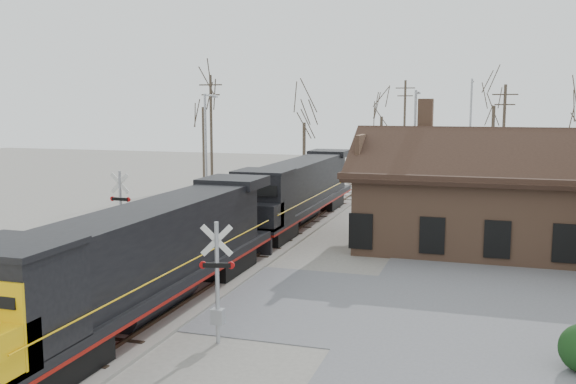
{
  "coord_description": "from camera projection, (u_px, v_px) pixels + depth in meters",
  "views": [
    {
      "loc": [
        11.46,
        -23.13,
        7.59
      ],
      "look_at": [
        1.37,
        9.0,
        2.97
      ],
      "focal_mm": 40.0,
      "sensor_mm": 36.0,
      "label": 1
    }
  ],
  "objects": [
    {
      "name": "road",
      "position": [
        191.0,
        290.0,
        26.29
      ],
      "size": [
        60.0,
        9.0,
        0.03
      ],
      "primitive_type": "cube",
      "color": "slate",
      "rests_on": "ground"
    },
    {
      "name": "tree_b",
      "position": [
        304.0,
        112.0,
        60.26
      ],
      "size": [
        3.92,
        3.92,
        9.62
      ],
      "color": "#382D23",
      "rests_on": "ground"
    },
    {
      "name": "ground",
      "position": [
        191.0,
        291.0,
        26.29
      ],
      "size": [
        140.0,
        140.0,
        0.0
      ],
      "primitive_type": "plane",
      "color": "gray",
      "rests_on": "ground"
    },
    {
      "name": "tree_a",
      "position": [
        203.0,
        94.0,
        59.97
      ],
      "size": [
        4.89,
        4.89,
        11.99
      ],
      "color": "#382D23",
      "rests_on": "ground"
    },
    {
      "name": "crossbuck_far",
      "position": [
        121.0,
        214.0,
        33.3
      ],
      "size": [
        1.19,
        0.31,
        4.18
      ],
      "rotation": [
        0.0,
        0.0,
        3.12
      ],
      "color": "#A5A8AD",
      "rests_on": "ground"
    },
    {
      "name": "streetlight_c",
      "position": [
        470.0,
        130.0,
        54.67
      ],
      "size": [
        0.25,
        2.04,
        9.74
      ],
      "color": "#A5A8AD",
      "rests_on": "ground"
    },
    {
      "name": "tree_d",
      "position": [
        494.0,
        93.0,
        60.73
      ],
      "size": [
        4.98,
        4.98,
        12.19
      ],
      "color": "#382D23",
      "rests_on": "ground"
    },
    {
      "name": "streetlight_b",
      "position": [
        415.0,
        145.0,
        44.45
      ],
      "size": [
        0.25,
        2.04,
        8.56
      ],
      "color": "#A5A8AD",
      "rests_on": "ground"
    },
    {
      "name": "track_siding",
      "position": [
        230.0,
        221.0,
        41.8
      ],
      "size": [
        3.4,
        90.0,
        0.24
      ],
      "color": "gray",
      "rests_on": "ground"
    },
    {
      "name": "utility_pole_c",
      "position": [
        503.0,
        139.0,
        51.59
      ],
      "size": [
        2.0,
        0.24,
        9.17
      ],
      "color": "#382D23",
      "rests_on": "ground"
    },
    {
      "name": "utility_pole_b",
      "position": [
        404.0,
        127.0,
        66.62
      ],
      "size": [
        2.0,
        0.24,
        10.06
      ],
      "color": "#382D23",
      "rests_on": "ground"
    },
    {
      "name": "crossbuck_near",
      "position": [
        217.0,
        287.0,
        20.27
      ],
      "size": [
        1.11,
        0.37,
        3.95
      ],
      "rotation": [
        0.0,
        0.0,
        0.26
      ],
      "color": "#A5A8AD",
      "rests_on": "ground"
    },
    {
      "name": "tree_c",
      "position": [
        382.0,
        107.0,
        69.38
      ],
      "size": [
        4.19,
        4.19,
        10.25
      ],
      "color": "#382D23",
      "rests_on": "ground"
    },
    {
      "name": "streetlight_a",
      "position": [
        207.0,
        146.0,
        44.62
      ],
      "size": [
        0.25,
        2.04,
        8.31
      ],
      "color": "#A5A8AD",
      "rests_on": "ground"
    },
    {
      "name": "utility_pole_a",
      "position": [
        211.0,
        133.0,
        52.78
      ],
      "size": [
        2.0,
        0.24,
        9.96
      ],
      "color": "#382D23",
      "rests_on": "ground"
    },
    {
      "name": "track_main",
      "position": [
        296.0,
        224.0,
        40.46
      ],
      "size": [
        3.4,
        90.0,
        0.24
      ],
      "color": "gray",
      "rests_on": "ground"
    },
    {
      "name": "depot",
      "position": [
        497.0,
        203.0,
        33.75
      ],
      "size": [
        15.2,
        9.31,
        7.9
      ],
      "color": "#885F46",
      "rests_on": "ground"
    },
    {
      "name": "locomotive_trailing",
      "position": [
        297.0,
        191.0,
        40.42
      ],
      "size": [
        2.8,
        18.76,
        3.94
      ],
      "color": "black",
      "rests_on": "ground"
    },
    {
      "name": "locomotive_lead",
      "position": [
        141.0,
        260.0,
        22.42
      ],
      "size": [
        2.8,
        18.76,
        4.16
      ],
      "color": "black",
      "rests_on": "ground"
    }
  ]
}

